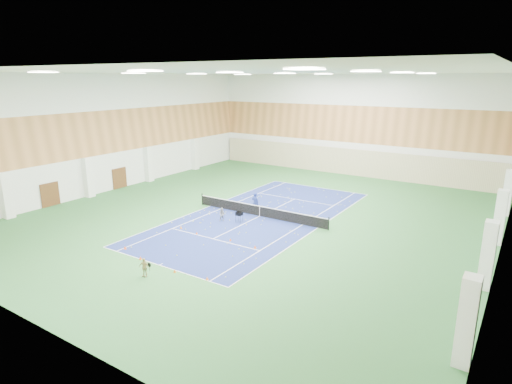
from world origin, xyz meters
TOP-DOWN VIEW (x-y plane):
  - ground at (0.00, 0.00)m, footprint 40.00×40.00m
  - room_shell at (0.00, 0.00)m, footprint 36.00×40.00m
  - wood_cladding at (0.00, 0.00)m, footprint 36.00×40.00m
  - ceiling_light_grid at (0.00, 0.00)m, footprint 21.40×25.40m
  - court_surface at (0.00, 0.00)m, footprint 10.97×23.77m
  - tennis_balls_scatter at (0.00, 0.00)m, footprint 10.57×22.77m
  - tennis_net at (0.00, 0.00)m, footprint 12.80×0.10m
  - back_curtain at (0.00, 19.75)m, footprint 35.40×0.16m
  - door_left_a at (-17.92, -8.00)m, footprint 0.08×1.80m
  - door_left_b at (-17.92, 0.00)m, footprint 0.08×1.80m
  - coach at (-0.95, 0.76)m, footprint 0.68×0.46m
  - child_court at (-1.91, -2.78)m, footprint 0.72×0.69m
  - child_apron at (0.42, -13.48)m, footprint 0.74×0.46m
  - ball_cart at (-0.59, -2.21)m, footprint 0.55×0.55m
  - cone_svc_a at (-3.55, -6.02)m, footprint 0.20×0.20m
  - cone_svc_b at (-1.67, -6.30)m, footprint 0.17×0.17m
  - cone_svc_c at (1.30, -6.01)m, footprint 0.17×0.17m
  - cone_svc_d at (3.59, -6.21)m, footprint 0.21×0.21m
  - cone_base_a at (-3.92, -11.29)m, footprint 0.22×0.22m
  - cone_base_b at (-1.69, -11.90)m, footprint 0.21×0.21m
  - cone_base_c at (1.55, -12.10)m, footprint 0.19×0.19m
  - cone_base_d at (3.87, -11.80)m, footprint 0.19×0.19m

SIDE VIEW (x-z plane):
  - ground at x=0.00m, z-range 0.00..0.00m
  - court_surface at x=0.00m, z-range 0.00..0.01m
  - tennis_balls_scatter at x=0.00m, z-range 0.01..0.08m
  - cone_svc_c at x=1.30m, z-range 0.00..0.19m
  - cone_svc_b at x=-1.67m, z-range 0.00..0.19m
  - cone_base_d at x=3.87m, z-range 0.00..0.21m
  - cone_base_c at x=1.55m, z-range 0.00..0.21m
  - cone_svc_a at x=-3.55m, z-range 0.00..0.22m
  - cone_base_b at x=-1.69m, z-range 0.00..0.23m
  - cone_svc_d at x=3.59m, z-range 0.00..0.23m
  - cone_base_a at x=-3.92m, z-range 0.00..0.24m
  - ball_cart at x=-0.59m, z-range 0.00..0.89m
  - tennis_net at x=0.00m, z-range 0.00..1.10m
  - child_court at x=-1.91m, z-range 0.00..1.16m
  - child_apron at x=0.42m, z-range 0.00..1.18m
  - coach at x=-0.95m, z-range 0.00..1.80m
  - door_left_a at x=-17.92m, z-range 0.00..2.20m
  - door_left_b at x=-17.92m, z-range 0.00..2.20m
  - back_curtain at x=0.00m, z-range 0.00..3.20m
  - room_shell at x=0.00m, z-range 0.00..12.00m
  - wood_cladding at x=0.00m, z-range 4.00..12.00m
  - ceiling_light_grid at x=0.00m, z-range 11.89..11.95m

